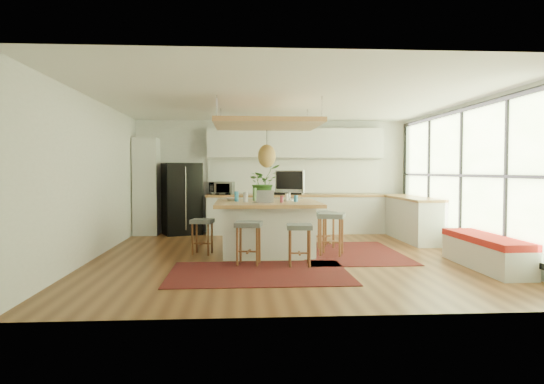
{
  "coord_description": "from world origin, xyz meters",
  "views": [
    {
      "loc": [
        -0.79,
        -8.39,
        1.48
      ],
      "look_at": [
        -0.2,
        0.5,
        1.1
      ],
      "focal_mm": 32.39,
      "sensor_mm": 36.0,
      "label": 1
    }
  ],
  "objects": [
    {
      "name": "upper_cabinets",
      "position": [
        0.55,
        3.32,
        2.15
      ],
      "size": [
        4.2,
        0.34,
        0.7
      ],
      "primitive_type": "cube",
      "color": "beige",
      "rests_on": "wall_back"
    },
    {
      "name": "stool_near_right",
      "position": [
        0.14,
        -0.85,
        0.35
      ],
      "size": [
        0.41,
        0.41,
        0.65
      ],
      "primitive_type": null,
      "rotation": [
        0.0,
        0.0,
        -0.07
      ],
      "color": "#4D5355",
      "rests_on": "floor"
    },
    {
      "name": "right_counter_top",
      "position": [
        2.93,
        2.0,
        0.9
      ],
      "size": [
        0.64,
        2.54,
        0.05
      ],
      "primitive_type": "cube",
      "color": "#8F5F32",
      "rests_on": "right_counter_base"
    },
    {
      "name": "wall_right",
      "position": [
        3.25,
        0.0,
        1.35
      ],
      "size": [
        0.0,
        7.0,
        7.0
      ],
      "primitive_type": "plane",
      "rotation": [
        1.57,
        0.0,
        -1.57
      ],
      "color": "silver",
      "rests_on": "ground"
    },
    {
      "name": "rug_right",
      "position": [
        1.18,
        0.31,
        0.01
      ],
      "size": [
        1.8,
        2.6,
        0.01
      ],
      "primitive_type": "cube",
      "color": "black",
      "rests_on": "floor"
    },
    {
      "name": "island_plant",
      "position": [
        -0.33,
        1.06,
        1.19
      ],
      "size": [
        0.83,
        0.87,
        0.53
      ],
      "primitive_type": "imported",
      "rotation": [
        0.0,
        0.0,
        0.42
      ],
      "color": "#1E4C19",
      "rests_on": "island"
    },
    {
      "name": "island_bowl",
      "position": [
        -0.93,
        0.74,
        0.96
      ],
      "size": [
        0.28,
        0.28,
        0.06
      ],
      "primitive_type": "imported",
      "rotation": [
        0.0,
        0.0,
        -0.21
      ],
      "color": "white",
      "rests_on": "island"
    },
    {
      "name": "window_wall",
      "position": [
        3.22,
        0.0,
        1.4
      ],
      "size": [
        0.1,
        6.2,
        2.6
      ],
      "primitive_type": null,
      "color": "black",
      "rests_on": "wall_right"
    },
    {
      "name": "right_counter_base",
      "position": [
        2.93,
        2.0,
        0.44
      ],
      "size": [
        0.6,
        2.5,
        0.88
      ],
      "primitive_type": "cube",
      "color": "beige",
      "rests_on": "floor"
    },
    {
      "name": "wall_left",
      "position": [
        -3.25,
        0.0,
        1.35
      ],
      "size": [
        0.0,
        7.0,
        7.0
      ],
      "primitive_type": "plane",
      "rotation": [
        1.57,
        0.0,
        1.57
      ],
      "color": "silver",
      "rests_on": "ground"
    },
    {
      "name": "microwave",
      "position": [
        -1.2,
        3.19,
        1.11
      ],
      "size": [
        0.59,
        0.39,
        0.37
      ],
      "primitive_type": "imported",
      "rotation": [
        0.0,
        0.0,
        -0.17
      ],
      "color": "#A5A5AA",
      "rests_on": "back_counter_top"
    },
    {
      "name": "wall_back",
      "position": [
        0.0,
        3.5,
        1.35
      ],
      "size": [
        6.5,
        0.0,
        6.5
      ],
      "primitive_type": "plane",
      "rotation": [
        1.57,
        0.0,
        0.0
      ],
      "color": "silver",
      "rests_on": "ground"
    },
    {
      "name": "island_bottle_2",
      "position": [
        -0.04,
        0.12,
        1.03
      ],
      "size": [
        0.07,
        0.07,
        0.19
      ],
      "primitive_type": "cylinder",
      "color": "#913043",
      "rests_on": "island"
    },
    {
      "name": "rug_near",
      "position": [
        -0.51,
        -1.35,
        0.01
      ],
      "size": [
        2.6,
        1.8,
        0.01
      ],
      "primitive_type": "cube",
      "color": "black",
      "rests_on": "floor"
    },
    {
      "name": "island_bottle_4",
      "position": [
        -0.49,
        0.67,
        1.03
      ],
      "size": [
        0.07,
        0.07,
        0.19
      ],
      "primitive_type": "cylinder",
      "color": "#638B53",
      "rests_on": "island"
    },
    {
      "name": "island_bottle_1",
      "position": [
        -0.69,
        0.27,
        1.03
      ],
      "size": [
        0.07,
        0.07,
        0.19
      ],
      "primitive_type": "cylinder",
      "color": "#B8B9BF",
      "rests_on": "island"
    },
    {
      "name": "wall_front",
      "position": [
        0.0,
        -3.5,
        1.35
      ],
      "size": [
        6.5,
        0.0,
        6.5
      ],
      "primitive_type": "plane",
      "rotation": [
        -1.57,
        0.0,
        0.0
      ],
      "color": "silver",
      "rests_on": "ground"
    },
    {
      "name": "back_counter_base",
      "position": [
        0.55,
        3.18,
        0.44
      ],
      "size": [
        4.2,
        0.6,
        0.88
      ],
      "primitive_type": "cube",
      "color": "beige",
      "rests_on": "floor"
    },
    {
      "name": "range",
      "position": [
        0.3,
        3.18,
        0.5
      ],
      "size": [
        0.76,
        0.62,
        1.0
      ],
      "primitive_type": null,
      "color": "#A5A5AA",
      "rests_on": "floor"
    },
    {
      "name": "backsplash",
      "position": [
        0.55,
        3.48,
        1.35
      ],
      "size": [
        4.2,
        0.02,
        0.8
      ],
      "primitive_type": "cube",
      "color": "white",
      "rests_on": "wall_back"
    },
    {
      "name": "stool_right_back",
      "position": [
        0.81,
        0.97,
        0.35
      ],
      "size": [
        0.52,
        0.52,
        0.7
      ],
      "primitive_type": null,
      "rotation": [
        0.0,
        0.0,
        1.87
      ],
      "color": "#4D5355",
      "rests_on": "floor"
    },
    {
      "name": "back_counter_top",
      "position": [
        0.55,
        3.18,
        0.9
      ],
      "size": [
        4.24,
        0.64,
        0.05
      ],
      "primitive_type": "cube",
      "color": "#8F5F32",
      "rests_on": "back_counter_base"
    },
    {
      "name": "stool_right_front",
      "position": [
        0.82,
        0.08,
        0.35
      ],
      "size": [
        0.56,
        0.56,
        0.74
      ],
      "primitive_type": null,
      "rotation": [
        0.0,
        0.0,
        1.24
      ],
      "color": "#4D5355",
      "rests_on": "floor"
    },
    {
      "name": "laptop",
      "position": [
        -0.39,
        0.03,
        1.05
      ],
      "size": [
        0.41,
        0.43,
        0.24
      ],
      "primitive_type": null,
      "rotation": [
        0.0,
        0.0,
        -0.37
      ],
      "color": "#A5A5AA",
      "rests_on": "island"
    },
    {
      "name": "island_bottle_3",
      "position": [
        0.06,
        0.47,
        1.03
      ],
      "size": [
        0.07,
        0.07,
        0.19
      ],
      "primitive_type": "cylinder",
      "color": "white",
      "rests_on": "island"
    },
    {
      "name": "stool_left_side",
      "position": [
        -1.45,
        0.34,
        0.35
      ],
      "size": [
        0.43,
        0.43,
        0.63
      ],
      "primitive_type": null,
      "rotation": [
        0.0,
        0.0,
        -1.75
      ],
      "color": "#4D5355",
      "rests_on": "floor"
    },
    {
      "name": "ceiling",
      "position": [
        0.0,
        0.0,
        2.7
      ],
      "size": [
        7.0,
        7.0,
        0.0
      ],
      "primitive_type": "plane",
      "rotation": [
        3.14,
        0.0,
        0.0
      ],
      "color": "white",
      "rests_on": "ground"
    },
    {
      "name": "stool_near_left",
      "position": [
        -0.65,
        -0.7,
        0.35
      ],
      "size": [
        0.47,
        0.47,
        0.68
      ],
      "primitive_type": null,
      "rotation": [
        0.0,
        0.0,
        -0.16
      ],
      "color": "#4D5355",
      "rests_on": "floor"
    },
    {
      "name": "floor",
      "position": [
        0.0,
        0.0,
        0.0
      ],
      "size": [
        7.0,
        7.0,
        0.0
      ],
      "primitive_type": "plane",
      "color": "#502C17",
      "rests_on": "ground"
    },
    {
      "name": "pantry",
      "position": [
        -2.95,
        3.18,
        1.12
      ],
      "size": [
        0.55,
        0.6,
        2.25
      ],
      "primitive_type": "cube",
      "color": "beige",
      "rests_on": "floor"
    },
    {
      "name": "ceiling_panel",
      "position": [
        -0.3,
        0.4,
        2.05
      ],
      "size": [
        1.86,
        1.86,
        0.8
      ],
      "primitive_type": null,
      "color": "#8F5F32",
      "rests_on": "ceiling"
    },
    {
      "name": "island",
      "position": [
        -0.29,
        0.42,
        0.47
      ],
      "size": [
        1.85,
        1.85,
        0.93
      ],
      "primitive_type": null,
      "color": "#8F5F32",
      "rests_on": "floor"
    },
    {
      "name": "island_bottle_0",
      "position": [
        -0.84,
        0.52,
        1.03
      ],
      "size": [
        0.07,
        0.07,
        0.19
      ],
      "primitive_type": "cylinder",
      "color": "#3493D2",
      "rests_on": "island"
    },
    {
      "name": "fridge",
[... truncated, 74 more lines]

